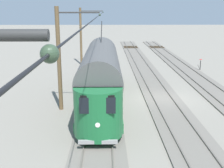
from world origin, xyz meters
TOP-DOWN VIEW (x-y plane):
  - ground_plane at (0.00, 0.00)m, footprint 220.00×220.00m
  - track_streetcar_siding at (-4.79, -0.31)m, footprint 2.80×80.00m
  - track_adjacent_siding at (0.00, -0.31)m, footprint 2.80×80.00m
  - track_third_siding at (4.79, -0.31)m, footprint 2.80×80.00m
  - vintage_streetcar at (4.79, 0.85)m, footprint 2.65×15.51m
  - catenary_pole_foreground at (7.48, -14.43)m, footprint 3.00×0.28m
  - catenary_pole_mid_near at (7.48, 2.26)m, footprint 3.00×0.28m
  - overhead_wire_run at (4.85, 1.50)m, footprint 2.79×37.38m
  - switch_stand at (-6.48, -10.95)m, footprint 0.50×0.30m

SIDE VIEW (x-z plane):
  - ground_plane at x=0.00m, z-range 0.00..0.00m
  - track_streetcar_siding at x=-4.79m, z-range -0.04..0.14m
  - track_adjacent_siding at x=0.00m, z-range -0.04..0.14m
  - track_third_siding at x=4.79m, z-range -0.04..0.14m
  - switch_stand at x=-6.48m, z-range 0.08..1.32m
  - vintage_streetcar at x=4.79m, z-range -0.56..5.06m
  - catenary_pole_foreground at x=7.48m, z-range 0.17..7.19m
  - catenary_pole_mid_near at x=7.48m, z-range 0.17..7.19m
  - overhead_wire_run at x=4.85m, z-range 6.39..6.57m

